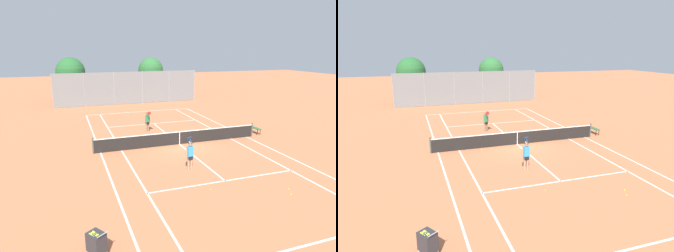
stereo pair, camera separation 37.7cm
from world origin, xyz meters
TOP-DOWN VIEW (x-y plane):
  - ground_plane at (0.00, 0.00)m, footprint 120.00×120.00m
  - court_line_markings at (0.00, 0.00)m, footprint 11.10×23.90m
  - tennis_net at (0.00, 0.00)m, footprint 12.00×0.10m
  - ball_cart at (-6.83, -10.08)m, footprint 0.73×0.77m
  - player_near_side at (-1.13, -4.46)m, footprint 0.61×0.78m
  - player_far_left at (-1.23, 3.99)m, footprint 0.43×0.90m
  - loose_tennis_ball_0 at (-2.69, -0.45)m, footprint 0.07×0.07m
  - loose_tennis_ball_1 at (-1.18, -7.09)m, footprint 0.07×0.07m
  - loose_tennis_ball_2 at (2.39, -8.28)m, footprint 0.07×0.07m
  - loose_tennis_ball_3 at (2.11, -8.74)m, footprint 0.07×0.07m
  - loose_tennis_ball_4 at (0.31, 9.78)m, footprint 0.07×0.07m
  - courtside_bench at (6.73, 0.82)m, footprint 0.36×1.50m
  - back_fence at (0.00, 16.88)m, footprint 17.35×0.08m
  - tree_behind_left at (-6.52, 19.18)m, footprint 3.42×3.42m
  - tree_behind_right at (3.72, 20.27)m, footprint 3.32×3.32m

SIDE VIEW (x-z plane):
  - ground_plane at x=0.00m, z-range 0.00..0.00m
  - court_line_markings at x=0.00m, z-range 0.00..0.01m
  - loose_tennis_ball_0 at x=-2.69m, z-range 0.00..0.07m
  - loose_tennis_ball_1 at x=-1.18m, z-range 0.00..0.07m
  - loose_tennis_ball_2 at x=2.39m, z-range 0.00..0.07m
  - loose_tennis_ball_3 at x=2.11m, z-range 0.00..0.07m
  - loose_tennis_ball_4 at x=0.31m, z-range 0.00..0.07m
  - courtside_bench at x=6.73m, z-range 0.18..0.64m
  - tennis_net at x=0.00m, z-range -0.03..1.04m
  - ball_cart at x=-6.83m, z-range 0.05..1.02m
  - player_near_side at x=-1.13m, z-range 0.04..1.81m
  - player_far_left at x=-1.23m, z-range 0.04..1.81m
  - back_fence at x=0.00m, z-range 0.00..3.90m
  - tree_behind_right at x=3.72m, z-range 0.96..6.38m
  - tree_behind_left at x=-6.52m, z-range 1.01..6.59m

